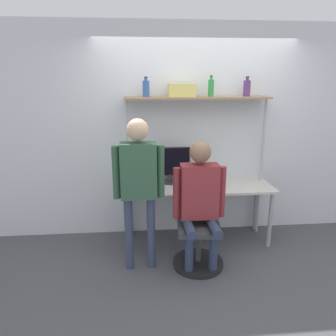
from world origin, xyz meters
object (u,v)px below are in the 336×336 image
(laptop, at_px, (196,183))
(storage_box, at_px, (182,90))
(monitor, at_px, (170,164))
(bottle_purple, at_px, (247,88))
(office_chair, at_px, (198,240))
(bottle_blue, at_px, (146,88))
(cell_phone, at_px, (219,189))
(person_seated, at_px, (200,195))
(person_standing, at_px, (139,177))
(bottle_green, at_px, (211,88))

(laptop, xyz_separation_m, storage_box, (-0.15, 0.26, 1.09))
(monitor, bearing_deg, bottle_purple, -0.43)
(office_chair, distance_m, bottle_purple, 1.91)
(monitor, relative_size, bottle_blue, 2.21)
(cell_phone, bearing_deg, storage_box, 143.25)
(laptop, distance_m, bottle_purple, 1.31)
(bottle_blue, height_order, storage_box, bottle_blue)
(person_seated, relative_size, bottle_purple, 5.97)
(person_standing, xyz_separation_m, bottle_blue, (0.11, 0.73, 0.86))
(bottle_green, distance_m, bottle_blue, 0.78)
(person_seated, xyz_separation_m, person_standing, (-0.64, 0.04, 0.21))
(laptop, distance_m, bottle_blue, 1.28)
(bottle_green, xyz_separation_m, storage_box, (-0.35, 0.00, -0.03))
(bottle_green, bearing_deg, monitor, 179.17)
(office_chair, bearing_deg, storage_box, 98.56)
(bottle_purple, distance_m, bottle_green, 0.44)
(cell_phone, relative_size, bottle_purple, 0.64)
(monitor, height_order, person_standing, person_standing)
(bottle_purple, bearing_deg, bottle_green, -180.00)
(monitor, bearing_deg, storage_box, -2.91)
(laptop, height_order, bottle_blue, bottle_blue)
(monitor, relative_size, bottle_purple, 2.17)
(office_chair, xyz_separation_m, bottle_blue, (-0.53, 0.72, 1.62))
(monitor, distance_m, storage_box, 0.92)
(office_chair, height_order, person_standing, person_standing)
(person_seated, distance_m, storage_box, 1.31)
(laptop, bearing_deg, bottle_purple, 22.01)
(person_seated, xyz_separation_m, bottle_green, (0.25, 0.77, 1.08))
(office_chair, relative_size, bottle_green, 3.82)
(person_standing, xyz_separation_m, bottle_green, (0.89, 0.73, 0.87))
(person_seated, bearing_deg, monitor, 107.49)
(monitor, xyz_separation_m, bottle_purple, (0.93, -0.01, 0.93))
(cell_phone, bearing_deg, bottle_purple, 39.89)
(laptop, distance_m, person_standing, 0.86)
(office_chair, xyz_separation_m, bottle_green, (0.24, 0.72, 1.63))
(person_seated, height_order, bottle_blue, bottle_blue)
(person_seated, xyz_separation_m, bottle_blue, (-0.53, 0.77, 1.08))
(laptop, height_order, person_standing, person_standing)
(storage_box, bearing_deg, bottle_blue, -180.00)
(bottle_blue, bearing_deg, laptop, -24.54)
(bottle_green, bearing_deg, office_chair, -108.71)
(bottle_purple, relative_size, bottle_green, 0.96)
(cell_phone, relative_size, person_standing, 0.09)
(laptop, xyz_separation_m, person_seated, (-0.04, -0.51, 0.03))
(cell_phone, height_order, person_standing, person_standing)
(person_standing, relative_size, bottle_purple, 6.98)
(laptop, bearing_deg, bottle_green, 51.93)
(person_seated, distance_m, person_standing, 0.67)
(laptop, bearing_deg, monitor, 136.99)
(monitor, bearing_deg, bottle_green, -0.83)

